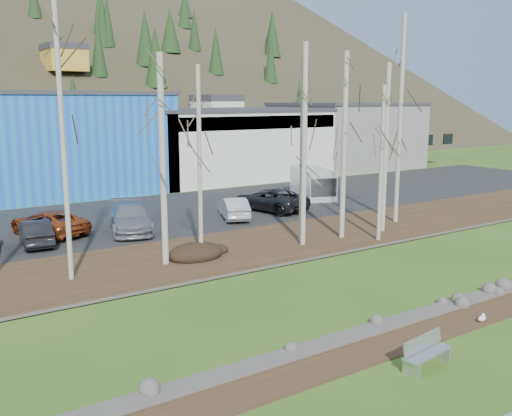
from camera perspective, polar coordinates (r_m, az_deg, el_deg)
dirt_strip at (r=22.03m, az=20.26°, el=-10.18°), size 80.00×1.80×0.03m
near_bank_rocks at (r=22.59m, az=18.18°, el=-9.56°), size 80.00×0.80×0.50m
river at (r=25.15m, az=10.79°, el=-7.12°), size 80.00×8.00×0.90m
far_bank_rocks at (r=28.07m, az=4.91°, el=-5.06°), size 80.00×0.80×0.46m
far_bank at (r=30.52m, az=1.15°, el=-3.58°), size 80.00×7.00×0.15m
parking_lot at (r=39.38m, az=-7.62°, el=-0.40°), size 80.00×14.00×0.14m
building_blue at (r=50.07m, az=-21.19°, el=6.07°), size 20.40×12.24×8.30m
building_white at (r=56.82m, az=-3.07°, el=6.51°), size 18.36×12.24×6.80m
building_grey at (r=66.41m, az=8.96°, el=7.22°), size 14.28×12.24×7.30m
bench_intact at (r=17.70m, az=16.62°, el=-13.66°), size 1.89×0.78×0.92m
seagull at (r=21.67m, az=21.67°, el=-10.20°), size 0.42×0.20×0.31m
dirt_mound at (r=27.64m, az=-6.06°, el=-4.42°), size 2.80×1.98×0.55m
birch_1 at (r=24.58m, az=-18.77°, el=6.74°), size 0.21×0.21×12.01m
birch_2 at (r=26.02m, az=-9.32°, el=4.62°), size 0.29×0.29×9.53m
birch_3 at (r=26.94m, az=-5.66°, el=4.43°), size 0.21×0.21×9.08m
birch_4 at (r=29.35m, az=4.85°, el=6.19°), size 0.27×0.27×10.32m
birch_5 at (r=30.11m, az=4.62°, el=5.63°), size 0.22×0.22×9.62m
birch_6 at (r=31.01m, az=12.42°, el=4.30°), size 0.21×0.21×8.25m
birch_7 at (r=31.14m, az=8.80°, el=6.07°), size 0.28×0.28×10.00m
birch_8 at (r=33.21m, az=12.83°, el=5.78°), size 0.28×0.28×9.50m
birch_9 at (r=35.91m, az=14.20°, el=8.46°), size 0.27×0.27×12.48m
car_1 at (r=32.01m, az=-21.17°, el=-2.29°), size 1.85×4.19×1.34m
car_2 at (r=34.07m, az=-20.03°, el=-1.37°), size 3.90×5.64×1.43m
car_3 at (r=33.67m, az=-12.44°, el=-0.96°), size 3.76×5.91×1.59m
car_4 at (r=36.46m, az=-2.23°, el=0.00°), size 2.88×4.40×1.37m
car_5 at (r=39.14m, az=1.41°, el=0.89°), size 3.71×6.00×1.55m
van_white at (r=44.46m, az=5.77°, el=2.48°), size 3.78×5.53×2.23m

